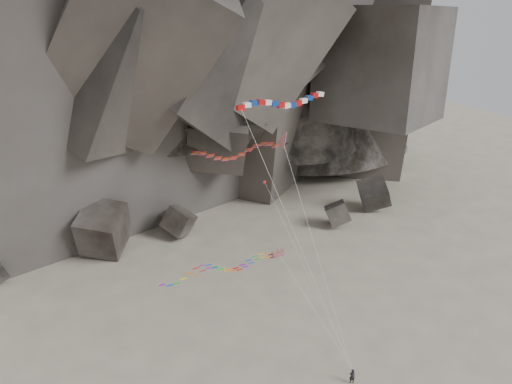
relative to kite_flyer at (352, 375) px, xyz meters
name	(u,v)px	position (x,y,z in m)	size (l,w,h in m)	color
ground	(281,359)	(-5.56, 6.51, -1.05)	(260.00, 260.00, 0.00)	#A59B85
boulder_field	(150,232)	(-13.61, 41.24, 1.50)	(78.37, 15.85, 9.89)	#47423F
kite_flyer	(352,375)	(0.00, 0.00, 0.00)	(0.73, 0.49, 2.10)	black
delta_kite	(234,151)	(-9.08, 11.52, 23.42)	(14.03, 12.16, 24.64)	red
banner_kite	(283,104)	(-4.18, 10.08, 28.35)	(10.76, 11.51, 28.45)	#BF0B0B
parafoil_kite	(218,268)	(-13.00, 6.30, 13.00)	(19.56, 6.87, 12.95)	#CCA20B
pennant_kite	(288,233)	(-4.16, 8.09, 14.37)	(5.96, 11.31, 19.09)	#BF0B0B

